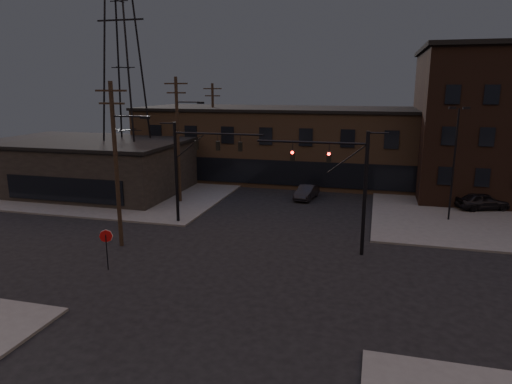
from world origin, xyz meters
TOP-DOWN VIEW (x-y plane):
  - ground at (0.00, 0.00)m, footprint 140.00×140.00m
  - sidewalk_nw at (-22.00, 22.00)m, footprint 30.00×30.00m
  - building_row at (0.00, 28.00)m, footprint 40.00×12.00m
  - building_left at (-20.00, 16.00)m, footprint 16.00×12.00m
  - traffic_signal_near at (5.36, 4.50)m, footprint 7.12×0.24m
  - traffic_signal_far at (-6.72, 8.00)m, footprint 7.12×0.24m
  - stop_sign at (-8.00, -1.99)m, footprint 0.72×0.33m
  - utility_pole_near at (-9.43, 2.00)m, footprint 3.70×0.28m
  - utility_pole_mid at (-10.44, 14.00)m, footprint 3.70×0.28m
  - utility_pole_far at (-11.50, 26.00)m, footprint 2.20×0.28m
  - transmission_tower at (-18.00, 18.00)m, footprint 7.00×7.00m
  - lot_light_a at (13.00, 14.00)m, footprint 1.50×0.28m
  - parked_car_lot_a at (16.26, 18.06)m, footprint 4.82×3.20m
  - car_crossing at (0.73, 18.52)m, footprint 2.06×4.31m

SIDE VIEW (x-z plane):
  - ground at x=0.00m, z-range 0.00..0.00m
  - sidewalk_nw at x=-22.00m, z-range 0.00..0.15m
  - car_crossing at x=0.73m, z-range 0.00..1.36m
  - parked_car_lot_a at x=16.26m, z-range 0.15..1.68m
  - stop_sign at x=-8.00m, z-range 0.60..3.08m
  - building_left at x=-20.00m, z-range 0.00..5.00m
  - building_row at x=0.00m, z-range 0.00..8.00m
  - traffic_signal_near at x=5.36m, z-range 0.93..8.93m
  - traffic_signal_far at x=-6.72m, z-range 1.01..9.01m
  - lot_light_a at x=13.00m, z-range 0.94..10.08m
  - utility_pole_far at x=-11.50m, z-range 0.28..11.28m
  - utility_pole_near at x=-9.43m, z-range 0.37..11.37m
  - utility_pole_mid at x=-10.44m, z-range 0.38..11.88m
  - transmission_tower at x=-18.00m, z-range 0.00..25.00m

